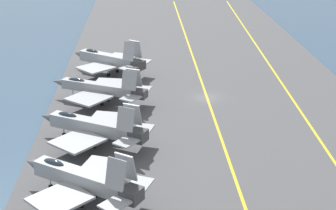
% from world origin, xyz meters
% --- Properties ---
extents(ground_plane, '(2000.00, 2000.00, 0.00)m').
position_xyz_m(ground_plane, '(0.00, 0.00, 0.00)').
color(ground_plane, '#334C66').
extents(carrier_deck, '(195.34, 51.02, 0.40)m').
position_xyz_m(carrier_deck, '(0.00, 0.00, 0.20)').
color(carrier_deck, '#4C4C4F').
rests_on(carrier_deck, ground).
extents(deck_stripe_foul_line, '(175.70, 7.04, 0.01)m').
position_xyz_m(deck_stripe_foul_line, '(0.00, -14.03, 0.40)').
color(deck_stripe_foul_line, yellow).
rests_on(deck_stripe_foul_line, carrier_deck).
extents(deck_stripe_centerline, '(175.81, 0.36, 0.01)m').
position_xyz_m(deck_stripe_centerline, '(0.00, 0.00, 0.40)').
color(deck_stripe_centerline, yellow).
rests_on(deck_stripe_centerline, carrier_deck).
extents(parked_jet_nearest, '(13.30, 15.05, 6.71)m').
position_xyz_m(parked_jet_nearest, '(-30.70, 17.36, 3.08)').
color(parked_jet_nearest, '#93999E').
rests_on(parked_jet_nearest, carrier_deck).
extents(parked_jet_second, '(13.76, 16.18, 6.38)m').
position_xyz_m(parked_jet_second, '(-16.47, 17.33, 2.88)').
color(parked_jet_second, '#93999E').
rests_on(parked_jet_second, carrier_deck).
extents(parked_jet_third, '(13.36, 16.78, 6.32)m').
position_xyz_m(parked_jet_third, '(-1.59, 17.41, 2.95)').
color(parked_jet_third, '#93999E').
rests_on(parked_jet_third, carrier_deck).
extents(parked_jet_fourth, '(13.94, 15.56, 7.06)m').
position_xyz_m(parked_jet_fourth, '(13.58, 16.91, 3.21)').
color(parked_jet_fourth, '#9EA3A8').
rests_on(parked_jet_fourth, carrier_deck).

